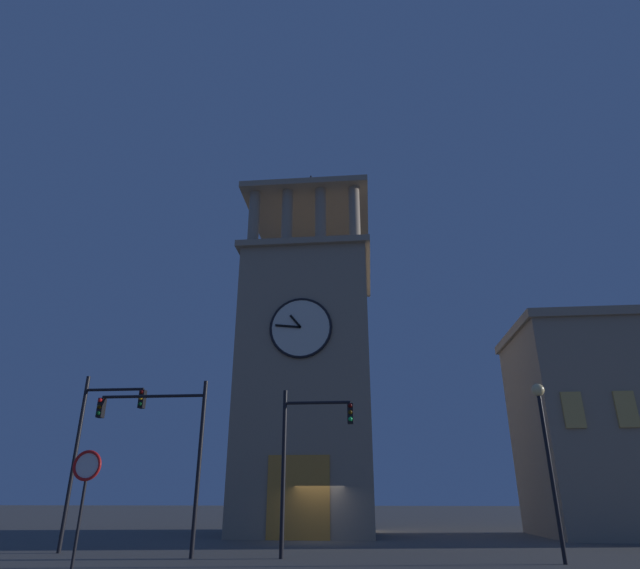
{
  "coord_description": "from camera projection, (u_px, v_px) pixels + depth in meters",
  "views": [
    {
      "loc": [
        -2.63,
        27.58,
        2.01
      ],
      "look_at": [
        0.39,
        -4.92,
        15.39
      ],
      "focal_mm": 29.06,
      "sensor_mm": 36.0,
      "label": 1
    }
  ],
  "objects": [
    {
      "name": "traffic_signal_far",
      "position": [
        305.0,
        445.0,
        19.29
      ],
      "size": [
        2.7,
        0.41,
        5.82
      ],
      "color": "black",
      "rests_on": "ground_plane"
    },
    {
      "name": "ground_plane",
      "position": [
        319.0,
        541.0,
        24.88
      ],
      "size": [
        200.0,
        200.0,
        0.0
      ],
      "primitive_type": "plane",
      "color": "#56544F"
    },
    {
      "name": "street_lamp",
      "position": [
        545.0,
        436.0,
        17.95
      ],
      "size": [
        0.44,
        0.44,
        5.77
      ],
      "color": "black",
      "rests_on": "ground_plane"
    },
    {
      "name": "no_horn_sign",
      "position": [
        86.0,
        477.0,
        13.49
      ],
      "size": [
        0.78,
        0.14,
        3.15
      ],
      "color": "black",
      "rests_on": "ground_plane"
    },
    {
      "name": "traffic_signal_mid",
      "position": [
        167.0,
        437.0,
        19.65
      ],
      "size": [
        4.33,
        0.41,
        6.2
      ],
      "color": "black",
      "rests_on": "ground_plane"
    },
    {
      "name": "clocktower",
      "position": [
        309.0,
        381.0,
        32.8
      ],
      "size": [
        8.25,
        9.54,
        24.19
      ],
      "color": "gray",
      "rests_on": "ground_plane"
    },
    {
      "name": "traffic_signal_near",
      "position": [
        96.0,
        436.0,
        21.27
      ],
      "size": [
        2.72,
        0.41,
        6.79
      ],
      "color": "black",
      "rests_on": "ground_plane"
    }
  ]
}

